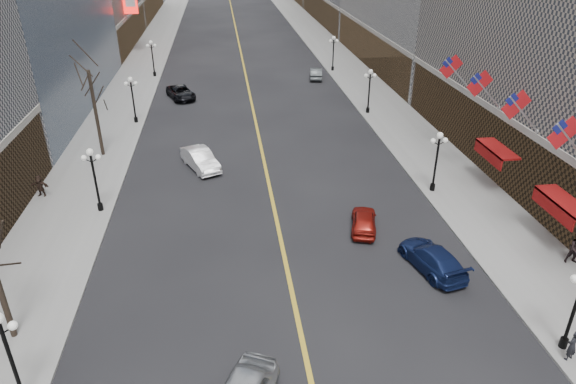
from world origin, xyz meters
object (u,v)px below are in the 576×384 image
object	(u,v)px
streetlamp_east_3	(333,50)
ped_ne_corner	(572,346)
streetlamp_west_3	(152,55)
car_sb_near	(432,258)
streetlamp_east_1	(437,156)
car_sb_far	(316,73)
car_nb_far	(181,93)
streetlamp_west_0	(8,350)
streetlamp_west_1	(94,174)
car_nb_mid	(200,159)
car_sb_mid	(364,221)
streetlamp_east_2	(369,87)
streetlamp_west_2	(132,95)

from	to	relation	value
streetlamp_east_3	ped_ne_corner	size ratio (longest dim) A/B	2.87
streetlamp_west_3	ped_ne_corner	bearing A→B (deg)	-66.07
streetlamp_east_3	ped_ne_corner	bearing A→B (deg)	-90.22
car_sb_near	streetlamp_east_3	bearing A→B (deg)	-108.06
streetlamp_east_3	streetlamp_east_1	bearing A→B (deg)	-90.00
car_sb_far	car_nb_far	bearing A→B (deg)	30.68
streetlamp_east_1	streetlamp_west_0	size ratio (longest dim) A/B	1.00
car_sb_far	streetlamp_west_1	bearing A→B (deg)	66.73
car_nb_mid	car_sb_near	distance (m)	20.49
streetlamp_east_1	car_nb_mid	world-z (taller)	streetlamp_east_1
streetlamp_east_3	car_nb_far	world-z (taller)	streetlamp_east_3
streetlamp_east_1	streetlamp_east_3	distance (m)	36.00
car_sb_far	car_sb_mid	bearing A→B (deg)	93.88
streetlamp_west_0	streetlamp_west_1	world-z (taller)	same
streetlamp_east_1	car_nb_mid	size ratio (longest dim) A/B	0.94
streetlamp_west_3	car_nb_far	distance (m)	11.07
streetlamp_east_2	car_nb_mid	xyz separation A→B (m)	(-16.98, -11.61, -2.11)
car_sb_mid	streetlamp_west_3	bearing A→B (deg)	-52.26
streetlamp_east_2	ped_ne_corner	world-z (taller)	streetlamp_east_2
car_sb_mid	streetlamp_west_1	bearing A→B (deg)	0.02
car_sb_near	streetlamp_west_3	bearing A→B (deg)	-79.62
car_sb_near	ped_ne_corner	xyz separation A→B (m)	(3.44, -7.56, 0.23)
streetlamp_west_0	ped_ne_corner	size ratio (longest dim) A/B	2.87
car_nb_far	car_sb_near	bearing A→B (deg)	-84.94
car_sb_near	ped_ne_corner	size ratio (longest dim) A/B	3.12
streetlamp_west_0	car_nb_far	world-z (taller)	streetlamp_west_0
streetlamp_east_3	streetlamp_west_1	distance (m)	43.05
streetlamp_west_0	streetlamp_west_1	xyz separation A→B (m)	(0.00, 16.00, 0.00)
streetlamp_west_2	car_nb_mid	xyz separation A→B (m)	(6.62, -11.61, -2.11)
ped_ne_corner	car_nb_mid	bearing A→B (deg)	-75.18
streetlamp_west_0	streetlamp_east_1	bearing A→B (deg)	34.14
streetlamp_east_2	streetlamp_east_1	bearing A→B (deg)	-90.00
streetlamp_east_1	streetlamp_west_0	xyz separation A→B (m)	(-23.60, -16.00, 0.00)
streetlamp_west_0	car_sb_far	bearing A→B (deg)	66.89
car_nb_far	car_sb_mid	xyz separation A→B (m)	(13.26, -30.42, -0.05)
car_sb_near	ped_ne_corner	distance (m)	8.31
car_sb_mid	car_sb_far	bearing A→B (deg)	-80.64
streetlamp_west_1	streetlamp_east_2	bearing A→B (deg)	37.33
streetlamp_east_2	streetlamp_west_1	size ratio (longest dim) A/B	1.00
streetlamp_east_1	streetlamp_east_3	world-z (taller)	same
streetlamp_east_3	streetlamp_west_2	world-z (taller)	same
streetlamp_west_2	car_nb_mid	distance (m)	13.53
streetlamp_east_3	streetlamp_west_0	world-z (taller)	same
streetlamp_east_3	car_sb_far	distance (m)	5.08
car_sb_mid	ped_ne_corner	bearing A→B (deg)	131.52
streetlamp_west_1	car_sb_near	xyz separation A→B (m)	(19.96, -9.17, -2.19)
car_nb_mid	car_nb_far	size ratio (longest dim) A/B	0.94
streetlamp_east_2	streetlamp_west_3	size ratio (longest dim) A/B	1.00
streetlamp_east_1	streetlamp_west_3	bearing A→B (deg)	123.25
streetlamp_east_1	streetlamp_west_3	xyz separation A→B (m)	(-23.60, 36.00, 0.00)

